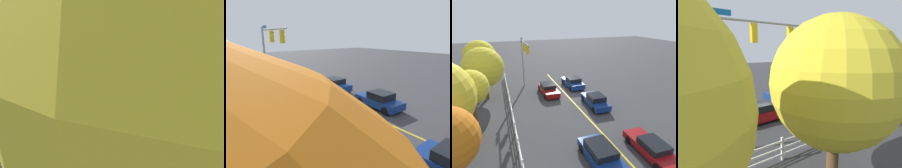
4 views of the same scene
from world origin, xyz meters
The scene contains 7 objects.
ground_plane centered at (0.00, 0.00, 0.00)m, with size 120.00×120.00×0.00m, color #38383A.
lane_center_stripe centered at (-4.00, 0.00, 0.00)m, with size 28.00×0.16×0.01m, color gold.
signal_assembly centered at (3.73, 4.68, 4.96)m, with size 6.13×0.38×7.12m.
car_2 centered at (1.28, 2.14, 0.67)m, with size 4.54×2.00×1.37m.
car_3 centered at (2.66, -1.89, 0.71)m, with size 4.40×2.12×1.48m.
car_4 centered at (-3.98, -1.99, 0.68)m, with size 4.47×2.11×1.43m.
white_rail_fence centered at (-3.00, 7.24, 0.60)m, with size 26.10×0.10×1.15m.
Camera 2 is at (-13.96, 10.31, 6.17)m, focal length 29.62 mm.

